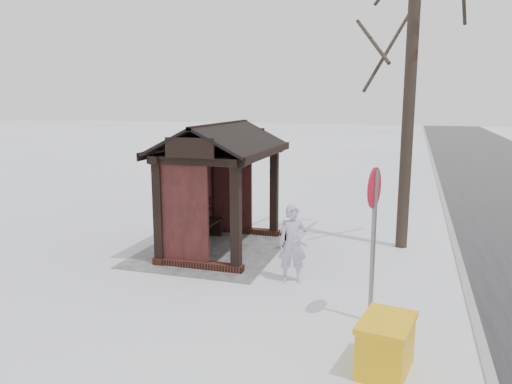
{
  "coord_description": "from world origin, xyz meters",
  "views": [
    {
      "loc": [
        11.04,
        4.34,
        3.66
      ],
      "look_at": [
        -0.21,
        0.8,
        1.43
      ],
      "focal_mm": 35.0,
      "sensor_mm": 36.0,
      "label": 1
    }
  ],
  "objects_px": {
    "pedestrian": "(293,244)",
    "grit_bin": "(386,345)",
    "bus_shelter": "(215,161)",
    "dog": "(286,237)",
    "road_sign": "(374,213)"
  },
  "relations": [
    {
      "from": "pedestrian",
      "to": "dog",
      "type": "bearing_deg",
      "value": 90.5
    },
    {
      "from": "pedestrian",
      "to": "bus_shelter",
      "type": "bearing_deg",
      "value": 127.76
    },
    {
      "from": "bus_shelter",
      "to": "dog",
      "type": "xyz_separation_m",
      "value": [
        -0.59,
        1.61,
        -1.89
      ]
    },
    {
      "from": "grit_bin",
      "to": "road_sign",
      "type": "xyz_separation_m",
      "value": [
        -1.5,
        -0.34,
        1.47
      ]
    },
    {
      "from": "bus_shelter",
      "to": "grit_bin",
      "type": "height_order",
      "value": "bus_shelter"
    },
    {
      "from": "pedestrian",
      "to": "grit_bin",
      "type": "bearing_deg",
      "value": -72.67
    },
    {
      "from": "bus_shelter",
      "to": "grit_bin",
      "type": "bearing_deg",
      "value": 43.33
    },
    {
      "from": "dog",
      "to": "road_sign",
      "type": "height_order",
      "value": "road_sign"
    },
    {
      "from": "grit_bin",
      "to": "road_sign",
      "type": "bearing_deg",
      "value": -157.29
    },
    {
      "from": "pedestrian",
      "to": "grit_bin",
      "type": "distance_m",
      "value": 3.55
    },
    {
      "from": "bus_shelter",
      "to": "pedestrian",
      "type": "xyz_separation_m",
      "value": [
        1.64,
        2.31,
        -1.38
      ]
    },
    {
      "from": "pedestrian",
      "to": "dog",
      "type": "relative_size",
      "value": 2.44
    },
    {
      "from": "pedestrian",
      "to": "grit_bin",
      "type": "xyz_separation_m",
      "value": [
        2.92,
        1.99,
        -0.41
      ]
    },
    {
      "from": "pedestrian",
      "to": "grit_bin",
      "type": "relative_size",
      "value": 1.48
    },
    {
      "from": "bus_shelter",
      "to": "dog",
      "type": "bearing_deg",
      "value": 110.22
    }
  ]
}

